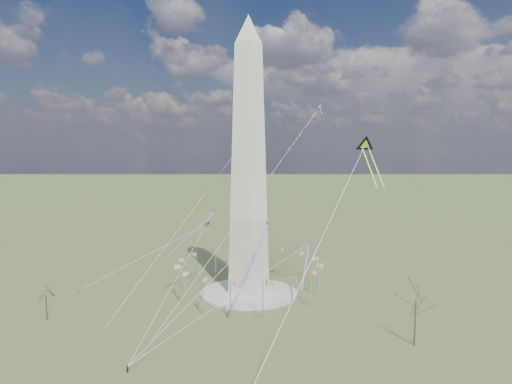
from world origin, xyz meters
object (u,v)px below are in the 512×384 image
Objects in this scene: tree_near at (416,299)px; person_west at (79,292)px; washington_monument at (249,165)px; kite_delta_black at (366,148)px.

person_west is at bearing -167.68° from tree_near.
washington_monument is 78.73m from person_west.
washington_monument is at bearing -116.49° from person_west.
washington_monument is at bearing 170.25° from tree_near.
kite_delta_black reaches higher than tree_near.
kite_delta_black is at bearing -124.60° from person_west.
tree_near is 118.43m from person_west.
kite_delta_black is (92.01, 46.26, 53.17)m from person_west.
person_west is at bearing -10.43° from kite_delta_black.
person_west is 115.90m from kite_delta_black.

